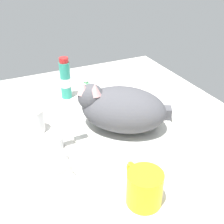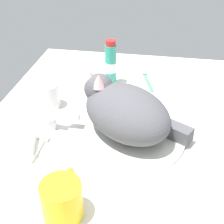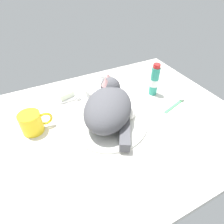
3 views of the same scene
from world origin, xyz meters
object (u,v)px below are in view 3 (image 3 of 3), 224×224
object	(u,v)px
toothpaste_bottle	(154,80)
rinse_cup	(106,80)
coffee_mug	(32,123)
soap_bar	(66,94)
faucet	(90,93)
cat	(109,107)
toothbrush	(176,104)

from	to	relation	value
toothpaste_bottle	rinse_cup	bearing A→B (deg)	138.03
coffee_mug	soap_bar	xyz separation A→B (cm)	(17.04, 14.94, -1.61)
coffee_mug	faucet	bearing A→B (deg)	21.50
rinse_cup	soap_bar	distance (cm)	21.61
coffee_mug	rinse_cup	size ratio (longest dim) A/B	1.61
coffee_mug	rinse_cup	world-z (taller)	coffee_mug
faucet	rinse_cup	size ratio (longest dim) A/B	1.87
cat	soap_bar	xyz separation A→B (cm)	(-11.21, 23.41, -5.13)
toothpaste_bottle	toothbrush	size ratio (longest dim) A/B	1.11
faucet	toothbrush	distance (cm)	39.93
faucet	rinse_cup	distance (cm)	12.24
rinse_cup	toothpaste_bottle	xyz separation A→B (cm)	(17.66, -15.88, 3.59)
cat	toothpaste_bottle	distance (cm)	29.31
coffee_mug	toothbrush	bearing A→B (deg)	-11.57
rinse_cup	toothbrush	distance (cm)	35.72
rinse_cup	toothpaste_bottle	world-z (taller)	toothpaste_bottle
soap_bar	toothpaste_bottle	size ratio (longest dim) A/B	0.45
cat	coffee_mug	xyz separation A→B (cm)	(-28.24, 8.46, -3.52)
soap_bar	faucet	bearing A→B (deg)	-21.13
soap_bar	toothpaste_bottle	bearing A→B (deg)	-20.62
cat	rinse_cup	distance (cm)	26.91
faucet	toothpaste_bottle	distance (cm)	30.98
cat	toothbrush	size ratio (longest dim) A/B	2.35
soap_bar	toothpaste_bottle	distance (cm)	42.16
toothbrush	rinse_cup	bearing A→B (deg)	127.12
faucet	coffee_mug	bearing A→B (deg)	-158.50
toothbrush	soap_bar	bearing A→B (deg)	147.66
toothpaste_bottle	faucet	bearing A→B (deg)	159.57
cat	coffee_mug	size ratio (longest dim) A/B	2.73
toothpaste_bottle	toothbrush	world-z (taller)	toothpaste_bottle
rinse_cup	soap_bar	size ratio (longest dim) A/B	1.06
rinse_cup	cat	bearing A→B (deg)	-112.86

